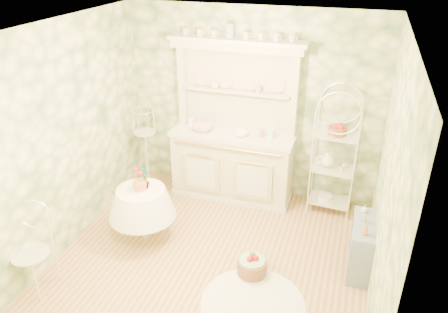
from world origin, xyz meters
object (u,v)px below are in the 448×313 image
(round_table, at_px, (143,216))
(cafe_chair, at_px, (29,251))
(side_shelf, at_px, (361,245))
(birdcage_stand, at_px, (146,146))
(kitchen_dresser, at_px, (233,124))
(bakers_rack, at_px, (334,154))
(floor_basket, at_px, (252,266))

(round_table, relative_size, cafe_chair, 0.65)
(side_shelf, xyz_separation_m, birdcage_stand, (-3.18, 0.95, 0.37))
(kitchen_dresser, relative_size, bakers_rack, 1.32)
(bakers_rack, bearing_deg, cafe_chair, -133.77)
(bakers_rack, height_order, floor_basket, bakers_rack)
(kitchen_dresser, height_order, birdcage_stand, kitchen_dresser)
(side_shelf, bearing_deg, bakers_rack, 118.76)
(cafe_chair, bearing_deg, round_table, 38.13)
(round_table, bearing_deg, floor_basket, -8.86)
(birdcage_stand, bearing_deg, cafe_chair, -94.30)
(kitchen_dresser, distance_m, side_shelf, 2.33)
(floor_basket, bearing_deg, kitchen_dresser, 114.37)
(bakers_rack, distance_m, birdcage_stand, 2.73)
(kitchen_dresser, relative_size, floor_basket, 7.31)
(floor_basket, bearing_deg, side_shelf, 22.82)
(kitchen_dresser, bearing_deg, side_shelf, -30.52)
(bakers_rack, xyz_separation_m, birdcage_stand, (-2.71, -0.20, -0.18))
(cafe_chair, xyz_separation_m, birdcage_stand, (0.18, 2.37, 0.20))
(kitchen_dresser, relative_size, side_shelf, 3.08)
(bakers_rack, distance_m, round_table, 2.64)
(bakers_rack, relative_size, cafe_chair, 1.75)
(side_shelf, distance_m, round_table, 2.65)
(cafe_chair, bearing_deg, birdcage_stand, 65.47)
(bakers_rack, xyz_separation_m, side_shelf, (0.47, -1.15, -0.55))
(cafe_chair, bearing_deg, kitchen_dresser, 39.46)
(birdcage_stand, bearing_deg, side_shelf, -16.61)
(cafe_chair, bearing_deg, floor_basket, 2.81)
(bakers_rack, relative_size, birdcage_stand, 1.26)
(cafe_chair, bearing_deg, side_shelf, 2.74)
(round_table, bearing_deg, kitchen_dresser, 60.86)
(bakers_rack, height_order, birdcage_stand, bakers_rack)
(bakers_rack, height_order, cafe_chair, bakers_rack)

